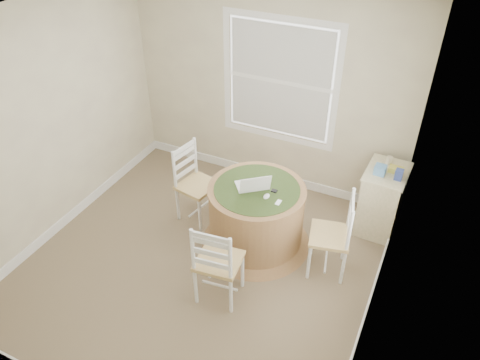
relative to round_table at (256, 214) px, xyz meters
The scene contains 14 objects.
room 1.00m from the round_table, 119.80° to the right, with size 3.64×3.64×2.64m.
round_table is the anchor object (origin of this frame).
chair_left 0.82m from the round_table, behind, with size 0.42×0.40×0.95m, color white, non-canonical shape.
chair_near 0.87m from the round_table, 91.07° to the right, with size 0.42×0.40×0.95m, color white, non-canonical shape.
chair_right 0.85m from the round_table, ahead, with size 0.42×0.40×0.95m, color white, non-canonical shape.
laptop 0.38m from the round_table, behind, with size 0.44×0.43×0.23m.
mouse 0.39m from the round_table, 31.09° to the right, with size 0.06×0.10×0.03m, color white.
phone 0.47m from the round_table, 23.36° to the right, with size 0.04×0.09×0.02m, color #B7BABF.
keys 0.40m from the round_table, ahead, with size 0.06×0.05×0.03m, color black.
corner_chest 1.47m from the round_table, 35.53° to the left, with size 0.48×0.62×0.81m.
tissue_box 1.43m from the round_table, 34.27° to the left, with size 0.12×0.12×0.10m, color #5E99D7.
box_yellow 1.61m from the round_table, 34.38° to the left, with size 0.15×0.10×0.06m, color gold.
box_blue 1.59m from the round_table, 29.12° to the left, with size 0.08×0.08×0.12m, color #314494.
cup_cream 1.62m from the round_table, 40.83° to the left, with size 0.07×0.07×0.09m, color beige.
Camera 1 is at (1.93, -3.09, 3.74)m, focal length 35.00 mm.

